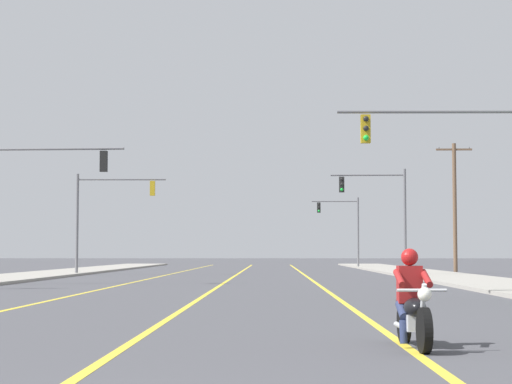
{
  "coord_description": "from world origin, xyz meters",
  "views": [
    {
      "loc": [
        2.09,
        -6.41,
        1.41
      ],
      "look_at": [
        1.67,
        18.29,
        3.0
      ],
      "focal_mm": 65.41,
      "sensor_mm": 36.0,
      "label": 1
    }
  ],
  "objects_px": {
    "traffic_signal_near_left": "(29,188)",
    "traffic_signal_mid_left": "(103,207)",
    "traffic_signal_mid_right": "(384,206)",
    "utility_pole_right_far": "(455,205)",
    "motorcycle_with_rider": "(413,308)",
    "traffic_signal_far_right": "(345,222)",
    "traffic_signal_near_right": "(470,164)"
  },
  "relations": [
    {
      "from": "traffic_signal_near_left",
      "to": "traffic_signal_mid_right",
      "type": "distance_m",
      "value": 21.84
    },
    {
      "from": "traffic_signal_near_right",
      "to": "traffic_signal_mid_right",
      "type": "xyz_separation_m",
      "value": [
        0.17,
        24.34,
        -0.1
      ]
    },
    {
      "from": "traffic_signal_mid_left",
      "to": "utility_pole_right_far",
      "type": "bearing_deg",
      "value": 10.13
    },
    {
      "from": "traffic_signal_near_left",
      "to": "traffic_signal_mid_left",
      "type": "distance_m",
      "value": 16.88
    },
    {
      "from": "utility_pole_right_far",
      "to": "motorcycle_with_rider",
      "type": "bearing_deg",
      "value": -101.84
    },
    {
      "from": "traffic_signal_near_right",
      "to": "traffic_signal_near_left",
      "type": "height_order",
      "value": "same"
    },
    {
      "from": "motorcycle_with_rider",
      "to": "traffic_signal_far_right",
      "type": "distance_m",
      "value": 68.24
    },
    {
      "from": "traffic_signal_near_right",
      "to": "traffic_signal_mid_right",
      "type": "bearing_deg",
      "value": 89.6
    },
    {
      "from": "traffic_signal_near_right",
      "to": "utility_pole_right_far",
      "type": "distance_m",
      "value": 31.91
    },
    {
      "from": "motorcycle_with_rider",
      "to": "traffic_signal_mid_right",
      "type": "relative_size",
      "value": 0.35
    },
    {
      "from": "traffic_signal_mid_left",
      "to": "motorcycle_with_rider",
      "type": "bearing_deg",
      "value": -73.89
    },
    {
      "from": "traffic_signal_near_right",
      "to": "traffic_signal_mid_left",
      "type": "height_order",
      "value": "same"
    },
    {
      "from": "traffic_signal_mid_right",
      "to": "traffic_signal_far_right",
      "type": "bearing_deg",
      "value": 90.07
    },
    {
      "from": "traffic_signal_near_left",
      "to": "traffic_signal_far_right",
      "type": "bearing_deg",
      "value": 68.03
    },
    {
      "from": "traffic_signal_mid_left",
      "to": "utility_pole_right_far",
      "type": "height_order",
      "value": "utility_pole_right_far"
    },
    {
      "from": "traffic_signal_near_right",
      "to": "traffic_signal_near_left",
      "type": "xyz_separation_m",
      "value": [
        -16.76,
        10.55,
        -0.0
      ]
    },
    {
      "from": "traffic_signal_near_right",
      "to": "traffic_signal_mid_left",
      "type": "distance_m",
      "value": 32.06
    },
    {
      "from": "traffic_signal_mid_right",
      "to": "utility_pole_right_far",
      "type": "xyz_separation_m",
      "value": [
        5.48,
        7.06,
        0.41
      ]
    },
    {
      "from": "traffic_signal_near_right",
      "to": "traffic_signal_near_left",
      "type": "relative_size",
      "value": 1.0
    },
    {
      "from": "traffic_signal_near_left",
      "to": "traffic_signal_mid_right",
      "type": "xyz_separation_m",
      "value": [
        16.93,
        13.79,
        -0.1
      ]
    },
    {
      "from": "motorcycle_with_rider",
      "to": "traffic_signal_mid_left",
      "type": "height_order",
      "value": "traffic_signal_mid_left"
    },
    {
      "from": "motorcycle_with_rider",
      "to": "traffic_signal_mid_left",
      "type": "distance_m",
      "value": 44.88
    },
    {
      "from": "traffic_signal_mid_right",
      "to": "utility_pole_right_far",
      "type": "bearing_deg",
      "value": 52.19
    },
    {
      "from": "traffic_signal_near_left",
      "to": "traffic_signal_mid_left",
      "type": "height_order",
      "value": "same"
    },
    {
      "from": "traffic_signal_mid_right",
      "to": "traffic_signal_near_right",
      "type": "bearing_deg",
      "value": -90.4
    },
    {
      "from": "traffic_signal_mid_right",
      "to": "traffic_signal_mid_left",
      "type": "height_order",
      "value": "same"
    },
    {
      "from": "motorcycle_with_rider",
      "to": "traffic_signal_near_left",
      "type": "distance_m",
      "value": 29.19
    },
    {
      "from": "motorcycle_with_rider",
      "to": "utility_pole_right_far",
      "type": "bearing_deg",
      "value": 78.16
    },
    {
      "from": "traffic_signal_mid_right",
      "to": "motorcycle_with_rider",
      "type": "bearing_deg",
      "value": -96.24
    },
    {
      "from": "motorcycle_with_rider",
      "to": "traffic_signal_mid_left",
      "type": "xyz_separation_m",
      "value": [
        -12.42,
        42.98,
        3.55
      ]
    },
    {
      "from": "motorcycle_with_rider",
      "to": "traffic_signal_near_right",
      "type": "xyz_separation_m",
      "value": [
        4.19,
        15.56,
        3.58
      ]
    },
    {
      "from": "traffic_signal_far_right",
      "to": "motorcycle_with_rider",
      "type": "bearing_deg",
      "value": -93.64
    }
  ]
}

